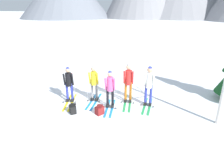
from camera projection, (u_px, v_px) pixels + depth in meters
ground_plane at (107, 103)px, 8.82m from camera, size 400.00×400.00×0.00m
skier_in_black at (69, 83)px, 8.69m from camera, size 0.71×1.73×1.66m
skier_in_yellow at (94, 82)px, 8.76m from camera, size 0.61×1.75×1.69m
skier_in_pink at (110, 87)px, 8.17m from camera, size 0.61×1.63×1.67m
skier_in_red at (128, 81)px, 8.58m from camera, size 0.61×1.76×1.83m
skier_in_white at (149, 84)px, 8.29m from camera, size 0.61×1.61×1.80m
backpack_on_snow_front at (73, 109)px, 7.95m from camera, size 0.39×0.40×0.38m
backpack_on_snow_beside at (100, 110)px, 7.86m from camera, size 0.37×0.40×0.38m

